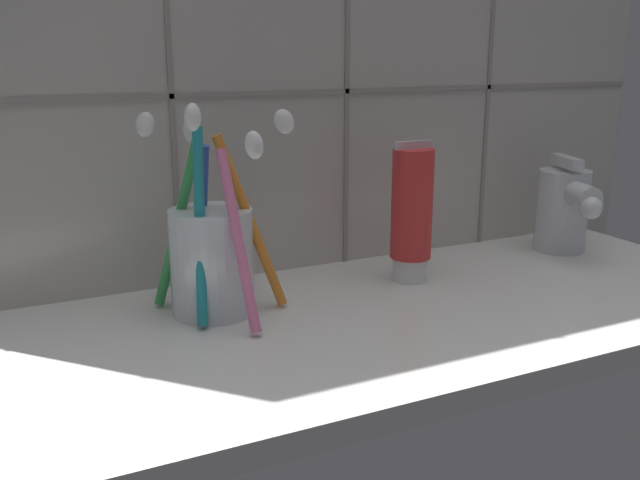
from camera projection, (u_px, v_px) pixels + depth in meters
The scene contains 5 objects.
sink_counter at pixel (404, 317), 66.27cm from camera, with size 75.16×31.68×2.00cm, color silver.
tile_wall_backsplash at pixel (328, 26), 73.33cm from camera, with size 85.16×1.72×54.73cm.
toothbrush_cup at pixel (212, 253), 63.17cm from camera, with size 13.38×13.65×19.19cm.
toothpaste_tube at pixel (412, 213), 71.84cm from camera, with size 4.38×4.18×14.38cm.
sink_faucet at pixel (565, 207), 82.79cm from camera, with size 6.37×10.54×11.13cm.
Camera 1 is at (-34.46, -52.28, 25.19)cm, focal length 40.00 mm.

